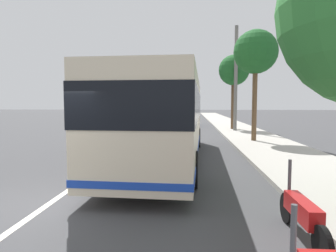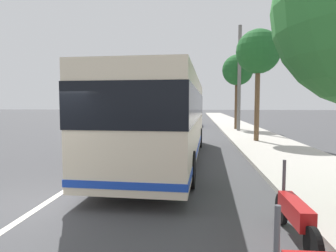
# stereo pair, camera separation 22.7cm
# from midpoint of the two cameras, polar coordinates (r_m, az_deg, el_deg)

# --- Properties ---
(ground_plane) EXTENTS (220.00, 220.00, 0.00)m
(ground_plane) POSITION_cam_midpoint_polar(r_m,az_deg,el_deg) (7.30, -23.22, -13.93)
(ground_plane) COLOR #424244
(sidewalk_curb) EXTENTS (110.00, 3.60, 0.14)m
(sidewalk_curb) POSITION_cam_midpoint_polar(r_m,az_deg,el_deg) (16.73, 18.12, -3.36)
(sidewalk_curb) COLOR #B2ADA3
(sidewalk_curb) RESTS_ON ground
(lane_divider_line) EXTENTS (110.00, 0.16, 0.01)m
(lane_divider_line) POSITION_cam_midpoint_polar(r_m,az_deg,el_deg) (16.60, -6.91, -3.46)
(lane_divider_line) COLOR silver
(lane_divider_line) RESTS_ON ground
(coach_bus) EXTENTS (11.67, 3.09, 3.18)m
(coach_bus) POSITION_cam_midpoint_polar(r_m,az_deg,el_deg) (11.45, -1.07, 2.20)
(coach_bus) COLOR beige
(coach_bus) RESTS_ON ground
(motorcycle_far_end) EXTENTS (2.05, 0.25, 1.23)m
(motorcycle_far_end) POSITION_cam_midpoint_polar(r_m,az_deg,el_deg) (5.37, 23.64, -15.57)
(motorcycle_far_end) COLOR black
(motorcycle_far_end) RESTS_ON ground
(car_oncoming) EXTENTS (4.51, 2.02, 1.41)m
(car_oncoming) POSITION_cam_midpoint_polar(r_m,az_deg,el_deg) (30.19, 3.57, 1.34)
(car_oncoming) COLOR navy
(car_oncoming) RESTS_ON ground
(car_ahead_same_lane) EXTENTS (4.35, 2.12, 1.41)m
(car_ahead_same_lane) POSITION_cam_midpoint_polar(r_m,az_deg,el_deg) (35.54, -3.83, 1.80)
(car_ahead_same_lane) COLOR #2D7238
(car_ahead_same_lane) RESTS_ON ground
(car_far_distant) EXTENTS (4.22, 2.02, 1.39)m
(car_far_distant) POSITION_cam_midpoint_polar(r_m,az_deg,el_deg) (56.34, -1.43, 2.72)
(car_far_distant) COLOR red
(car_far_distant) RESTS_ON ground
(roadside_tree_mid_block) EXTENTS (2.49, 2.49, 6.45)m
(roadside_tree_mid_block) POSITION_cam_midpoint_polar(r_m,az_deg,el_deg) (17.69, 16.45, 13.59)
(roadside_tree_mid_block) COLOR brown
(roadside_tree_mid_block) RESTS_ON ground
(roadside_tree_far_block) EXTENTS (2.57, 2.57, 6.39)m
(roadside_tree_far_block) POSITION_cam_midpoint_polar(r_m,az_deg,el_deg) (25.46, 12.58, 10.40)
(roadside_tree_far_block) COLOR brown
(roadside_tree_far_block) RESTS_ON ground
(utility_pole) EXTENTS (0.28, 0.28, 8.39)m
(utility_pole) POSITION_cam_midpoint_polar(r_m,az_deg,el_deg) (23.94, 12.88, 8.89)
(utility_pole) COLOR slate
(utility_pole) RESTS_ON ground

